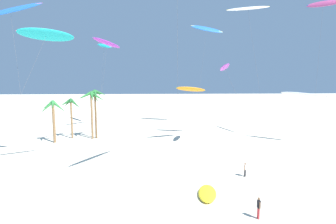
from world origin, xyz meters
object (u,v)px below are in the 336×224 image
Objects in this scene: flying_kite_8 at (225,67)px; palm_tree_0 at (53,110)px; flying_kite_3 at (107,43)px; grounded_kite_1 at (207,193)px; palm_tree_1 at (71,105)px; flying_kite_0 at (10,10)px; flying_kite_5 at (248,9)px; flying_kite_9 at (47,35)px; palm_tree_2 at (91,100)px; flying_kite_10 at (323,4)px; person_mid_field at (259,207)px; palm_tree_3 at (95,98)px; person_far_watcher at (245,169)px; flying_kite_6 at (207,29)px; flying_kite_1 at (104,46)px; flying_kite_2 at (303,95)px; flying_kite_4 at (191,89)px.

palm_tree_0 is at bearing 170.69° from flying_kite_8.
grounded_kite_1 is at bearing -65.62° from flying_kite_3.
palm_tree_1 is 19.45m from flying_kite_0.
flying_kite_9 is (-25.85, -12.32, -5.62)m from flying_kite_5.
flying_kite_5 is at bearing -25.69° from flying_kite_3.
palm_tree_2 is 0.36× the size of flying_kite_10.
palm_tree_1 is 0.54× the size of flying_kite_8.
flying_kite_9 reaches higher than person_mid_field.
flying_kite_5 is at bearing -11.64° from palm_tree_3.
flying_kite_10 is 13.08× the size of person_mid_field.
person_mid_field is 9.38m from person_far_watcher.
person_far_watcher is (20.18, -19.77, -6.20)m from palm_tree_3.
flying_kite_6 reaches higher than palm_tree_2.
flying_kite_0 is at bearing -90.79° from palm_tree_0.
palm_tree_2 reaches higher than grounded_kite_1.
palm_tree_3 is 29.60m from grounded_kite_1.
flying_kite_10 is 5.37× the size of grounded_kite_1.
flying_kite_1 is 0.84× the size of flying_kite_6.
flying_kite_10 is at bearing -17.00° from flying_kite_3.
flying_kite_1 is 1.82× the size of flying_kite_2.
flying_kite_10 is at bearing -2.23° from palm_tree_0.
palm_tree_0 is 30.81m from grounded_kite_1.
flying_kite_0 reaches higher than flying_kite_2.
person_far_watcher is at bearing -136.98° from flying_kite_10.
flying_kite_9 is at bearing -161.37° from flying_kite_10.
flying_kite_9 is (-22.24, -27.40, -4.79)m from flying_kite_6.
flying_kite_6 is at bearing 130.19° from flying_kite_2.
flying_kite_8 is (20.60, -7.36, 5.09)m from palm_tree_3.
flying_kite_10 is at bearing -43.29° from flying_kite_6.
palm_tree_0 is 0.36× the size of flying_kite_0.
flying_kite_2 is 0.46× the size of flying_kite_5.
palm_tree_0 is 28.04m from flying_kite_8.
palm_tree_3 is 26.63m from flying_kite_6.
palm_tree_1 is at bearing 99.30° from flying_kite_9.
flying_kite_5 is (30.88, 9.41, 2.52)m from flying_kite_0.
palm_tree_1 is 0.36× the size of flying_kite_0.
flying_kite_8 reaches higher than grounded_kite_1.
grounded_kite_1 is at bearing -45.17° from palm_tree_0.
person_far_watcher is at bearing -53.86° from flying_kite_3.
palm_tree_1 is 20.14m from flying_kite_9.
flying_kite_5 reaches higher than grounded_kite_1.
palm_tree_3 is 16.59m from flying_kite_4.
palm_tree_0 is 34.52m from flying_kite_5.
person_far_watcher is (18.91, -25.89, -16.10)m from flying_kite_3.
flying_kite_10 reaches higher than flying_kite_6.
person_mid_field is (19.75, -11.61, -14.47)m from flying_kite_9.
flying_kite_3 is (1.87, 6.64, 10.20)m from palm_tree_2.
flying_kite_2 is (38.01, -5.34, 2.14)m from palm_tree_1.
palm_tree_0 is 0.32× the size of flying_kite_5.
palm_tree_0 is 40.17m from flying_kite_2.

